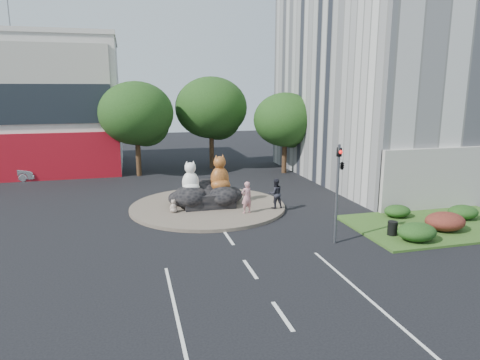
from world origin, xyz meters
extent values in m
plane|color=black|center=(0.00, 0.00, 0.00)|extent=(120.00, 120.00, 0.00)
cylinder|color=brown|center=(0.00, 10.00, 0.10)|extent=(10.00, 10.00, 0.20)
cylinder|color=#595B60|center=(-15.00, 30.00, 14.90)|extent=(0.10, 0.10, 5.00)
cube|color=#254C19|center=(12.00, 3.00, 0.06)|extent=(10.00, 6.00, 0.12)
cylinder|color=#382314|center=(-4.00, 22.00, 1.87)|extent=(0.44, 0.44, 3.74)
ellipsoid|color=#193511|center=(-4.00, 22.00, 5.53)|extent=(6.46, 6.46, 5.49)
sphere|color=#193511|center=(-3.20, 22.50, 4.68)|extent=(4.25, 4.25, 4.25)
sphere|color=#193511|center=(-4.70, 21.70, 4.93)|extent=(3.74, 3.74, 3.74)
cylinder|color=#382314|center=(3.00, 24.00, 1.98)|extent=(0.44, 0.44, 3.96)
ellipsoid|color=#193511|center=(3.00, 24.00, 5.85)|extent=(6.84, 6.84, 5.81)
sphere|color=#193511|center=(3.80, 24.50, 4.95)|extent=(4.50, 4.50, 4.50)
sphere|color=#193511|center=(2.30, 23.70, 5.22)|extent=(3.96, 3.96, 3.96)
cylinder|color=#382314|center=(9.00, 20.00, 1.65)|extent=(0.44, 0.44, 3.30)
ellipsoid|color=#193511|center=(9.00, 20.00, 4.88)|extent=(5.70, 5.70, 4.84)
sphere|color=#193511|center=(9.80, 20.50, 4.12)|extent=(3.75, 3.75, 3.75)
sphere|color=#193511|center=(8.30, 19.70, 4.35)|extent=(3.30, 3.30, 3.30)
ellipsoid|color=#193511|center=(9.00, 1.00, 0.57)|extent=(2.00, 1.60, 0.90)
ellipsoid|color=#471216|center=(11.50, 2.00, 0.61)|extent=(2.20, 1.76, 0.99)
ellipsoid|color=#193511|center=(14.00, 3.50, 0.53)|extent=(1.80, 1.44, 0.81)
ellipsoid|color=#193511|center=(10.50, 4.80, 0.48)|extent=(1.60, 1.28, 0.72)
cylinder|color=#595B60|center=(5.00, 2.00, 2.50)|extent=(0.14, 0.14, 5.00)
imported|color=black|center=(5.00, 2.00, 4.20)|extent=(0.21, 0.26, 1.30)
imported|color=black|center=(5.20, 2.00, 4.00)|extent=(0.26, 1.24, 0.50)
sphere|color=red|center=(5.00, 1.82, 4.65)|extent=(0.18, 0.18, 0.18)
cylinder|color=#595B60|center=(13.00, 8.00, 4.00)|extent=(0.18, 0.18, 8.00)
cylinder|color=#595B60|center=(12.00, 8.00, 8.00)|extent=(2.00, 0.12, 0.12)
cube|color=silver|center=(11.00, 8.00, 7.90)|extent=(0.50, 0.22, 0.12)
imported|color=#CA8288|center=(1.96, 7.65, 1.17)|extent=(0.81, 0.65, 1.95)
imported|color=#212129|center=(4.00, 8.19, 1.16)|extent=(0.99, 0.80, 1.91)
imported|color=#A8ABB0|center=(-14.63, 22.62, 0.71)|extent=(4.44, 1.89, 1.42)
cylinder|color=black|center=(8.31, 2.05, 0.49)|extent=(0.60, 0.60, 0.73)
camera|label=1|loc=(-4.78, -16.50, 7.61)|focal=32.00mm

